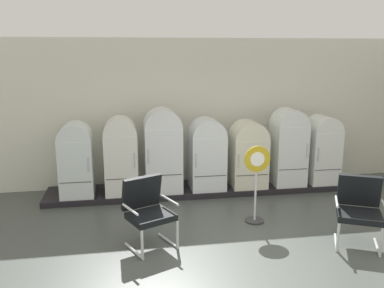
{
  "coord_description": "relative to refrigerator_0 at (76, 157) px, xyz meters",
  "views": [
    {
      "loc": [
        -1.55,
        -4.87,
        2.85
      ],
      "look_at": [
        -0.29,
        2.75,
        1.07
      ],
      "focal_mm": 38.33,
      "sensor_mm": 36.0,
      "label": 1
    }
  ],
  "objects": [
    {
      "name": "ground",
      "position": [
        2.49,
        -2.9,
        -0.89
      ],
      "size": [
        12.0,
        10.0,
        0.05
      ],
      "primitive_type": "cube",
      "color": "#444946"
    },
    {
      "name": "back_wall",
      "position": [
        2.49,
        0.76,
        0.7
      ],
      "size": [
        11.76,
        0.12,
        3.09
      ],
      "color": "silver",
      "rests_on": "ground"
    },
    {
      "name": "display_plinth",
      "position": [
        2.49,
        0.13,
        -0.81
      ],
      "size": [
        6.31,
        0.95,
        0.11
      ],
      "primitive_type": "cube",
      "color": "black",
      "rests_on": "ground"
    },
    {
      "name": "refrigerator_0",
      "position": [
        0.0,
        0.0,
        0.0
      ],
      "size": [
        0.62,
        0.65,
        1.42
      ],
      "color": "white",
      "rests_on": "display_plinth"
    },
    {
      "name": "refrigerator_1",
      "position": [
        0.84,
        0.02,
        0.04
      ],
      "size": [
        0.63,
        0.69,
        1.49
      ],
      "color": "white",
      "rests_on": "display_plinth"
    },
    {
      "name": "refrigerator_2",
      "position": [
        1.65,
        0.01,
        0.12
      ],
      "size": [
        0.72,
        0.66,
        1.65
      ],
      "color": "white",
      "rests_on": "display_plinth"
    },
    {
      "name": "refrigerator_3",
      "position": [
        2.54,
        0.01,
        0.0
      ],
      "size": [
        0.68,
        0.66,
        1.43
      ],
      "color": "white",
      "rests_on": "display_plinth"
    },
    {
      "name": "refrigerator_4",
      "position": [
        3.39,
        0.0,
        -0.04
      ],
      "size": [
        0.7,
        0.65,
        1.36
      ],
      "color": "silver",
      "rests_on": "display_plinth"
    },
    {
      "name": "refrigerator_5",
      "position": [
        4.24,
        0.01,
        0.09
      ],
      "size": [
        0.65,
        0.66,
        1.58
      ],
      "color": "white",
      "rests_on": "display_plinth"
    },
    {
      "name": "refrigerator_6",
      "position": [
        5.0,
        0.01,
        -0.0
      ],
      "size": [
        0.61,
        0.67,
        1.42
      ],
      "color": "white",
      "rests_on": "display_plinth"
    },
    {
      "name": "armchair_left",
      "position": [
        1.22,
        -2.08,
        -0.28
      ],
      "size": [
        0.84,
        0.84,
        1.04
      ],
      "color": "silver",
      "rests_on": "ground"
    },
    {
      "name": "armchair_right",
      "position": [
        4.32,
        -2.54,
        -0.28
      ],
      "size": [
        0.84,
        0.85,
        1.04
      ],
      "color": "silver",
      "rests_on": "ground"
    },
    {
      "name": "sign_stand",
      "position": [
        3.06,
        -1.54,
        -0.23
      ],
      "size": [
        0.44,
        0.32,
        1.33
      ],
      "color": "#2D2D30",
      "rests_on": "ground"
    }
  ]
}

